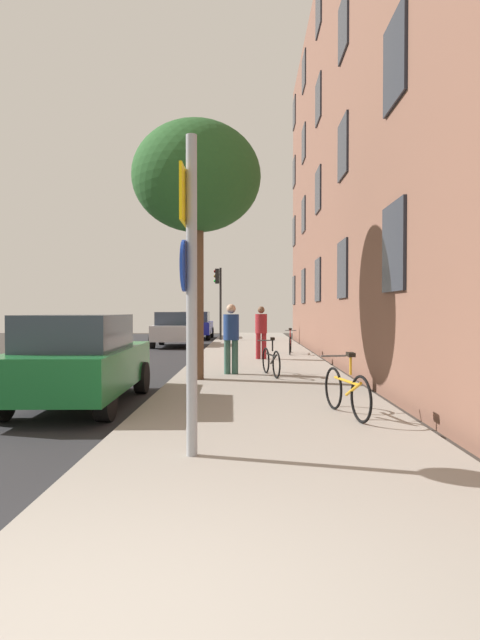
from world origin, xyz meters
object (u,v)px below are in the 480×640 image
sign_post (190,277)px  car_2 (196,325)px  bicycle_0 (347,391)px  pedestrian_1 (261,329)px  traffic_light (219,291)px  car_0 (80,359)px  bicycle_2 (290,344)px  bicycle_1 (271,361)px  tree_near (197,179)px  car_1 (175,329)px  pedestrian_0 (231,334)px

sign_post → car_2: (-2.44, 24.70, -1.23)m
bicycle_0 → pedestrian_1: 9.06m
sign_post → traffic_light: size_ratio=0.90×
sign_post → car_0: sign_post is taller
bicycle_2 → pedestrian_1: pedestrian_1 is taller
pedestrian_1 → car_0: pedestrian_1 is taller
bicycle_2 → car_2: bearing=111.8°
bicycle_2 → pedestrian_1: (-1.12, -2.04, 0.61)m
traffic_light → bicycle_2: 9.63m
bicycle_0 → bicycle_1: 4.78m
traffic_light → car_2: bearing=118.8°
tree_near → car_1: 12.85m
car_1 → car_2: same height
sign_post → car_1: 18.49m
car_2 → pedestrian_0: bearing=-81.4°
traffic_light → bicycle_0: 20.19m
traffic_light → car_0: bearing=-94.3°
traffic_light → car_1: size_ratio=0.97×
traffic_light → pedestrian_0: size_ratio=2.23×
car_1 → pedestrian_0: bearing=-74.9°
sign_post → traffic_light: 21.99m
sign_post → bicycle_1: size_ratio=2.11×
bicycle_2 → tree_near: bearing=-111.5°
sign_post → pedestrian_0: bearing=88.2°
tree_near → bicycle_2: (2.73, 6.95, -4.23)m
bicycle_0 → bicycle_1: (-0.92, 4.69, -0.01)m
traffic_light → car_0: (-1.41, -18.51, -1.93)m
traffic_light → bicycle_2: traffic_light is taller
bicycle_2 → sign_post: bearing=-99.5°
pedestrian_1 → bicycle_1: bearing=-88.3°
bicycle_0 → bicycle_2: bicycle_0 is taller
tree_near → car_2: bearing=95.9°
car_0 → car_2: same height
traffic_light → tree_near: (0.39, -15.76, 1.95)m
car_0 → sign_post: bearing=-55.9°
tree_near → pedestrian_0: size_ratio=3.39×
bicycle_2 → pedestrian_1: size_ratio=0.99×
sign_post → car_0: (-2.34, 3.46, -1.23)m
tree_near → pedestrian_1: tree_near is taller
tree_near → car_2: tree_near is taller
bicycle_1 → car_2: car_2 is taller
pedestrian_0 → pedestrian_1: (0.85, 3.96, -0.01)m
pedestrian_0 → traffic_light: bearing=94.4°
car_1 → tree_near: bearing=-79.5°
sign_post → bicycle_0: bearing=45.2°
car_0 → car_2: bearing=90.3°
bicycle_1 → bicycle_2: (0.99, 6.32, 0.00)m
bicycle_0 → pedestrian_0: (-1.90, 5.02, 0.62)m
bicycle_0 → pedestrian_0: pedestrian_0 is taller
bicycle_2 → pedestrian_0: bearing=-108.2°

